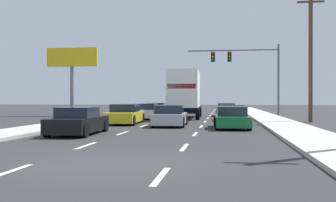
% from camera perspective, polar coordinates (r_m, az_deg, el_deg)
% --- Properties ---
extents(ground_plane, '(140.00, 140.00, 0.00)m').
position_cam_1_polar(ground_plane, '(34.63, 2.99, -2.34)').
color(ground_plane, '#2B2B2D').
extents(sidewalk_right, '(2.51, 80.00, 0.14)m').
position_cam_1_polar(sidewalk_right, '(29.71, 14.74, -2.66)').
color(sidewalk_right, '#B2AFA8').
rests_on(sidewalk_right, ground_plane).
extents(sidewalk_left, '(2.51, 80.00, 0.14)m').
position_cam_1_polar(sidewalk_left, '(30.99, -9.91, -2.53)').
color(sidewalk_left, '#B2AFA8').
rests_on(sidewalk_left, ground_plane).
extents(lane_markings, '(3.54, 62.00, 0.01)m').
position_cam_1_polar(lane_markings, '(33.37, 2.80, -2.44)').
color(lane_markings, silver).
rests_on(lane_markings, ground_plane).
extents(car_maroon, '(1.90, 4.57, 1.22)m').
position_cam_1_polar(car_maroon, '(38.06, -1.56, -1.27)').
color(car_maroon, maroon).
rests_on(car_maroon, ground_plane).
extents(car_white, '(2.02, 4.63, 1.23)m').
position_cam_1_polar(car_white, '(32.10, -3.10, -1.53)').
color(car_white, white).
rests_on(car_white, ground_plane).
extents(car_yellow, '(2.09, 4.75, 1.27)m').
position_cam_1_polar(car_yellow, '(25.84, -6.13, -1.98)').
color(car_yellow, yellow).
rests_on(car_yellow, ground_plane).
extents(car_black, '(1.90, 4.25, 1.24)m').
position_cam_1_polar(car_black, '(18.53, -12.69, -2.93)').
color(car_black, black).
rests_on(car_black, ground_plane).
extents(box_truck, '(2.70, 8.23, 3.81)m').
position_cam_1_polar(box_truck, '(32.74, 2.44, 1.22)').
color(box_truck, white).
rests_on(box_truck, ground_plane).
extents(car_silver, '(2.00, 4.18, 1.24)m').
position_cam_1_polar(car_silver, '(23.56, 0.30, -2.24)').
color(car_silver, '#B7BABF').
rests_on(car_silver, ground_plane).
extents(car_tan, '(1.87, 4.23, 1.20)m').
position_cam_1_polar(car_tan, '(36.94, 8.34, -1.32)').
color(car_tan, tan).
rests_on(car_tan, ground_plane).
extents(car_orange, '(2.15, 4.50, 1.15)m').
position_cam_1_polar(car_orange, '(29.92, 9.06, -1.72)').
color(car_orange, orange).
rests_on(car_orange, ground_plane).
extents(car_green, '(2.01, 4.30, 1.19)m').
position_cam_1_polar(car_green, '(22.09, 9.02, -2.45)').
color(car_green, '#196B38').
rests_on(car_green, ground_plane).
extents(traffic_signal_mast, '(9.10, 0.69, 7.02)m').
position_cam_1_polar(traffic_signal_mast, '(40.83, 10.29, 5.44)').
color(traffic_signal_mast, '#595B56').
rests_on(traffic_signal_mast, ground_plane).
extents(utility_pole_mid, '(1.80, 0.28, 8.85)m').
position_cam_1_polar(utility_pole_mid, '(29.18, 19.68, 6.11)').
color(utility_pole_mid, brown).
rests_on(utility_pole_mid, ground_plane).
extents(roadside_billboard, '(5.02, 0.36, 6.50)m').
position_cam_1_polar(roadside_billboard, '(39.47, -13.53, 4.92)').
color(roadside_billboard, slate).
rests_on(roadside_billboard, ground_plane).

